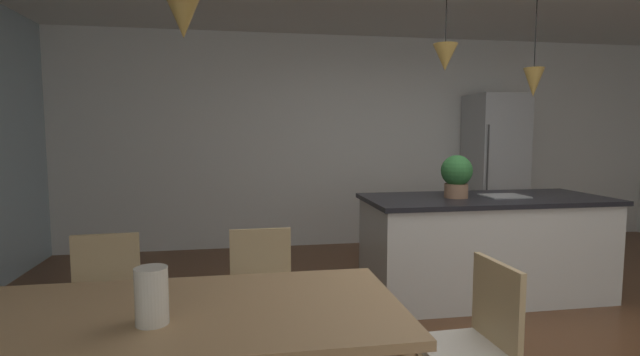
% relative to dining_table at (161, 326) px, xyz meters
% --- Properties ---
extents(ground_plane, '(10.00, 8.40, 0.04)m').
position_rel_dining_table_xyz_m(ground_plane, '(2.12, 0.82, -0.69)').
color(ground_plane, brown).
extents(wall_back_kitchen, '(10.00, 0.12, 2.70)m').
position_rel_dining_table_xyz_m(wall_back_kitchen, '(2.12, 4.08, 0.68)').
color(wall_back_kitchen, silver).
rests_on(wall_back_kitchen, ground_plane).
extents(dining_table, '(2.02, 0.91, 0.74)m').
position_rel_dining_table_xyz_m(dining_table, '(0.00, 0.00, 0.00)').
color(dining_table, tan).
rests_on(dining_table, ground_plane).
extents(chair_far_right, '(0.41, 0.41, 0.87)m').
position_rel_dining_table_xyz_m(chair_far_right, '(0.45, 0.82, -0.20)').
color(chair_far_right, tan).
rests_on(chair_far_right, ground_plane).
extents(chair_far_left, '(0.42, 0.42, 0.87)m').
position_rel_dining_table_xyz_m(chair_far_left, '(-0.46, 0.82, -0.20)').
color(chair_far_left, tan).
rests_on(chair_far_left, ground_plane).
extents(chair_kitchen_end, '(0.41, 0.41, 0.87)m').
position_rel_dining_table_xyz_m(chair_kitchen_end, '(1.38, 0.00, -0.20)').
color(chair_kitchen_end, tan).
rests_on(chair_kitchen_end, ground_plane).
extents(kitchen_island, '(2.14, 0.92, 0.91)m').
position_rel_dining_table_xyz_m(kitchen_island, '(2.47, 1.86, -0.21)').
color(kitchen_island, silver).
rests_on(kitchen_island, ground_plane).
extents(refrigerator, '(0.64, 0.67, 1.95)m').
position_rel_dining_table_xyz_m(refrigerator, '(3.60, 3.68, 0.30)').
color(refrigerator, '#B2B5B7').
rests_on(refrigerator, ground_plane).
extents(pendant_over_table, '(0.19, 0.19, 0.88)m').
position_rel_dining_table_xyz_m(pendant_over_table, '(0.13, -0.09, 1.26)').
color(pendant_over_table, black).
extents(pendant_over_island_main, '(0.21, 0.21, 0.71)m').
position_rel_dining_table_xyz_m(pendant_over_island_main, '(2.06, 1.86, 1.43)').
color(pendant_over_island_main, black).
extents(pendant_over_island_aux, '(0.18, 0.18, 0.92)m').
position_rel_dining_table_xyz_m(pendant_over_island_aux, '(2.89, 1.86, 1.24)').
color(pendant_over_island_aux, black).
extents(potted_plant_on_island, '(0.27, 0.27, 0.37)m').
position_rel_dining_table_xyz_m(potted_plant_on_island, '(2.19, 1.86, 0.43)').
color(potted_plant_on_island, '#8C664C').
rests_on(potted_plant_on_island, kitchen_island).
extents(vase_on_dining_table, '(0.12, 0.12, 0.22)m').
position_rel_dining_table_xyz_m(vase_on_dining_table, '(-0.01, -0.13, 0.17)').
color(vase_on_dining_table, silver).
rests_on(vase_on_dining_table, dining_table).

